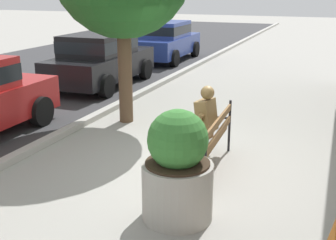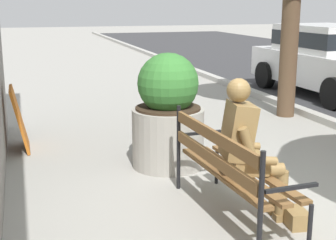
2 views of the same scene
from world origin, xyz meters
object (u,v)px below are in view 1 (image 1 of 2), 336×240
Objects in this scene: park_bench at (209,137)px; parked_car_blue at (165,40)px; parked_car_black at (100,58)px; bronze_statue_seated at (198,127)px; concrete_planter at (178,170)px.

park_bench is 0.44× the size of parked_car_blue.
park_bench is 6.78m from parked_car_black.
parked_car_black reaches higher than bronze_statue_seated.
concrete_planter is 8.08m from parked_car_black.
parked_car_black is at bearing 45.04° from park_bench.
parked_car_blue is at bearing 22.92° from concrete_planter.
parked_car_blue is (9.78, 4.58, 0.17)m from bronze_statue_seated.
concrete_planter is 0.35× the size of parked_car_black.
bronze_statue_seated is 1.77m from concrete_planter.
parked_car_blue is at bearing 25.11° from bronze_statue_seated.
concrete_planter is at bearing -157.08° from parked_car_blue.
park_bench is 0.44× the size of parked_car_black.
parked_car_black reaches higher than concrete_planter.
parked_car_blue is at bearing 0.00° from parked_car_black.
bronze_statue_seated is 6.56m from parked_car_black.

